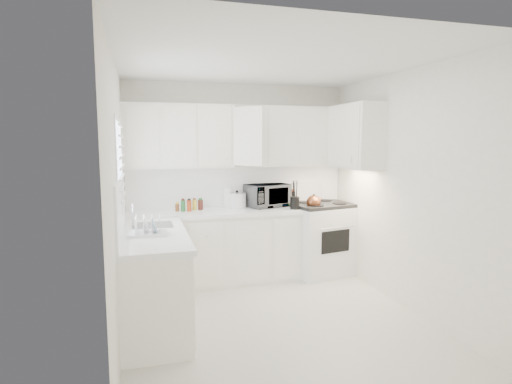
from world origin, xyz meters
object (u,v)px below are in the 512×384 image
object	(u,v)px
utensil_crock	(295,194)
stove	(320,229)
rice_cooker	(237,199)
tea_kettle	(314,201)
dish_rack	(147,224)
microwave	(267,193)

from	to	relation	value
utensil_crock	stove	bearing A→B (deg)	17.72
rice_cooker	utensil_crock	size ratio (longest dim) A/B	0.61
stove	tea_kettle	world-z (taller)	stove
stove	dish_rack	distance (m)	2.64
stove	rice_cooker	distance (m)	1.24
utensil_crock	dish_rack	distance (m)	2.16
microwave	dish_rack	world-z (taller)	microwave
tea_kettle	utensil_crock	distance (m)	0.28
rice_cooker	microwave	bearing A→B (deg)	-2.34
microwave	rice_cooker	xyz separation A→B (m)	(-0.42, -0.01, -0.07)
stove	microwave	world-z (taller)	microwave
utensil_crock	rice_cooker	bearing A→B (deg)	157.20
tea_kettle	dish_rack	xyz separation A→B (m)	(-2.16, -1.00, 0.00)
microwave	utensil_crock	distance (m)	0.42
stove	dish_rack	world-z (taller)	stove
microwave	rice_cooker	distance (m)	0.43
microwave	utensil_crock	bearing A→B (deg)	-65.18
tea_kettle	utensil_crock	world-z (taller)	utensil_crock
tea_kettle	microwave	size ratio (longest dim) A/B	0.42
microwave	utensil_crock	world-z (taller)	utensil_crock
tea_kettle	dish_rack	bearing A→B (deg)	-156.20
microwave	rice_cooker	bearing A→B (deg)	163.19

